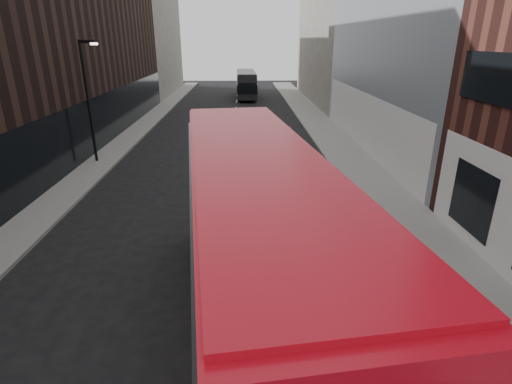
{
  "coord_description": "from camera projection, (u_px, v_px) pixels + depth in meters",
  "views": [
    {
      "loc": [
        0.8,
        -6.02,
        7.19
      ],
      "look_at": [
        1.19,
        6.17,
        2.5
      ],
      "focal_mm": 28.0,
      "sensor_mm": 36.0,
      "label": 1
    }
  ],
  "objects": [
    {
      "name": "street_lamp",
      "position": [
        88.0,
        94.0,
        23.22
      ],
      "size": [
        1.06,
        0.22,
        7.0
      ],
      "color": "black",
      "rests_on": "sidewalk_left"
    },
    {
      "name": "grey_bus",
      "position": [
        246.0,
        84.0,
        51.32
      ],
      "size": [
        2.6,
        10.33,
        3.32
      ],
      "rotation": [
        0.0,
        0.0,
        0.02
      ],
      "color": "black",
      "rests_on": "ground"
    },
    {
      "name": "red_bus",
      "position": [
        255.0,
        241.0,
        9.39
      ],
      "size": [
        4.39,
        12.44,
        4.93
      ],
      "rotation": [
        0.0,
        0.0,
        0.13
      ],
      "color": "#B20A19",
      "rests_on": "ground"
    },
    {
      "name": "car_c",
      "position": [
        253.0,
        119.0,
        34.69
      ],
      "size": [
        2.15,
        4.64,
        1.31
      ],
      "primitive_type": "imported",
      "rotation": [
        0.0,
        0.0,
        -0.07
      ],
      "color": "black",
      "rests_on": "ground"
    },
    {
      "name": "building_left_mid",
      "position": [
        95.0,
        41.0,
        33.3
      ],
      "size": [
        5.0,
        24.0,
        14.0
      ],
      "primitive_type": "cube",
      "color": "black",
      "rests_on": "ground"
    },
    {
      "name": "car_a",
      "position": [
        239.0,
        142.0,
        26.56
      ],
      "size": [
        2.12,
        4.73,
        1.58
      ],
      "primitive_type": "imported",
      "rotation": [
        0.0,
        0.0,
        -0.06
      ],
      "color": "black",
      "rests_on": "ground"
    },
    {
      "name": "building_victorian",
      "position": [
        334.0,
        16.0,
        46.08
      ],
      "size": [
        6.5,
        24.0,
        21.0
      ],
      "color": "#69655C",
      "rests_on": "ground"
    },
    {
      "name": "building_left_far",
      "position": [
        152.0,
        44.0,
        54.01
      ],
      "size": [
        5.0,
        20.0,
        13.0
      ],
      "primitive_type": "cube",
      "color": "#69655C",
      "rests_on": "ground"
    },
    {
      "name": "car_b",
      "position": [
        279.0,
        140.0,
        27.34
      ],
      "size": [
        1.97,
        4.59,
        1.47
      ],
      "primitive_type": "imported",
      "rotation": [
        0.0,
        0.0,
        -0.09
      ],
      "color": "gray",
      "rests_on": "ground"
    },
    {
      "name": "sidewalk_right",
      "position": [
        328.0,
        135.0,
        31.69
      ],
      "size": [
        3.0,
        80.0,
        0.15
      ],
      "primitive_type": "cube",
      "color": "slate",
      "rests_on": "ground"
    },
    {
      "name": "sidewalk_left",
      "position": [
        131.0,
        136.0,
        31.23
      ],
      "size": [
        2.0,
        80.0,
        0.15
      ],
      "primitive_type": "cube",
      "color": "slate",
      "rests_on": "ground"
    }
  ]
}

